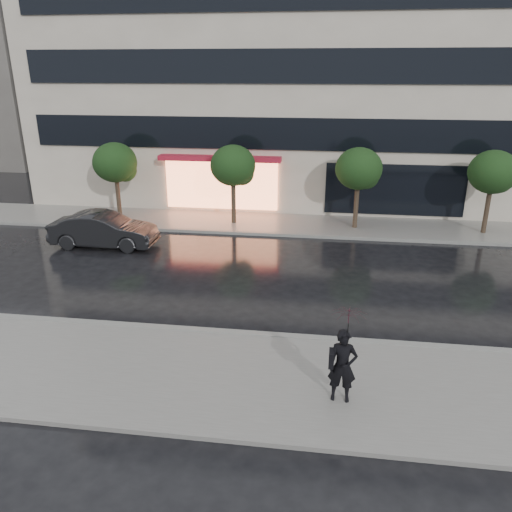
# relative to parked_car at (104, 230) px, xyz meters

# --- Properties ---
(ground) EXTENTS (120.00, 120.00, 0.00)m
(ground) POSITION_rel_parked_car_xyz_m (8.07, -6.00, -0.76)
(ground) COLOR black
(ground) RESTS_ON ground
(sidewalk_near) EXTENTS (60.00, 4.50, 0.12)m
(sidewalk_near) POSITION_rel_parked_car_xyz_m (8.07, -9.25, -0.70)
(sidewalk_near) COLOR slate
(sidewalk_near) RESTS_ON ground
(sidewalk_far) EXTENTS (60.00, 3.50, 0.12)m
(sidewalk_far) POSITION_rel_parked_car_xyz_m (8.07, 4.25, -0.70)
(sidewalk_far) COLOR slate
(sidewalk_far) RESTS_ON ground
(curb_near) EXTENTS (60.00, 0.25, 0.14)m
(curb_near) POSITION_rel_parked_car_xyz_m (8.07, -7.00, -0.69)
(curb_near) COLOR gray
(curb_near) RESTS_ON ground
(curb_far) EXTENTS (60.00, 0.25, 0.14)m
(curb_far) POSITION_rel_parked_car_xyz_m (8.07, 2.50, -0.69)
(curb_far) COLOR gray
(curb_far) RESTS_ON ground
(office_building) EXTENTS (30.00, 12.76, 18.00)m
(office_building) POSITION_rel_parked_car_xyz_m (8.07, 11.97, 8.24)
(office_building) COLOR beige
(office_building) RESTS_ON ground
(tree_far_west) EXTENTS (2.20, 2.20, 3.99)m
(tree_far_west) POSITION_rel_parked_car_xyz_m (-0.87, 4.03, 2.16)
(tree_far_west) COLOR #33261C
(tree_far_west) RESTS_ON ground
(tree_mid_west) EXTENTS (2.20, 2.20, 3.99)m
(tree_mid_west) POSITION_rel_parked_car_xyz_m (5.13, 4.03, 2.16)
(tree_mid_west) COLOR #33261C
(tree_mid_west) RESTS_ON ground
(tree_mid_east) EXTENTS (2.20, 2.20, 3.99)m
(tree_mid_east) POSITION_rel_parked_car_xyz_m (11.13, 4.03, 2.16)
(tree_mid_east) COLOR #33261C
(tree_mid_east) RESTS_ON ground
(tree_far_east) EXTENTS (2.20, 2.20, 3.99)m
(tree_far_east) POSITION_rel_parked_car_xyz_m (17.13, 4.03, 2.16)
(tree_far_east) COLOR #33261C
(tree_far_east) RESTS_ON ground
(parked_car) EXTENTS (4.62, 1.63, 1.52)m
(parked_car) POSITION_rel_parked_car_xyz_m (0.00, 0.00, 0.00)
(parked_car) COLOR black
(parked_car) RESTS_ON ground
(pedestrian_with_umbrella) EXTENTS (0.83, 0.84, 2.36)m
(pedestrian_with_umbrella) POSITION_rel_parked_car_xyz_m (10.13, -9.80, 0.79)
(pedestrian_with_umbrella) COLOR black
(pedestrian_with_umbrella) RESTS_ON sidewalk_near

